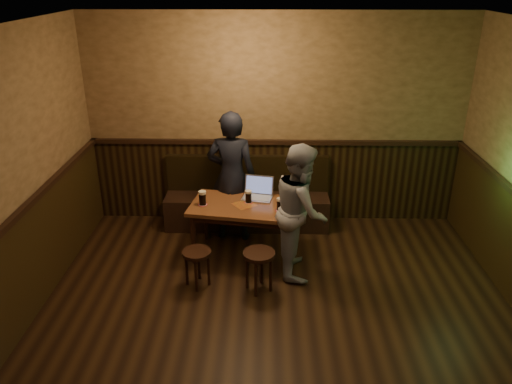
{
  "coord_description": "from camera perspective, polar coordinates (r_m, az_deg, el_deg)",
  "views": [
    {
      "loc": [
        -0.12,
        -3.43,
        3.22
      ],
      "look_at": [
        -0.24,
        1.84,
        0.89
      ],
      "focal_mm": 35.0,
      "sensor_mm": 36.0,
      "label": 1
    }
  ],
  "objects": [
    {
      "name": "person_grey",
      "position": [
        5.61,
        5.16,
        -2.07
      ],
      "size": [
        0.59,
        0.75,
        1.55
      ],
      "primitive_type": "imported",
      "rotation": [
        0.0,
        0.0,
        1.57
      ],
      "color": "#96969B",
      "rests_on": "ground"
    },
    {
      "name": "pint_left",
      "position": [
        5.94,
        -6.14,
        -0.67
      ],
      "size": [
        0.11,
        0.11,
        0.18
      ],
      "color": "#B11535",
      "rests_on": "pub_table"
    },
    {
      "name": "stool_right",
      "position": [
        5.42,
        0.34,
        -7.77
      ],
      "size": [
        0.42,
        0.42,
        0.47
      ],
      "rotation": [
        0.0,
        0.0,
        -0.23
      ],
      "color": "black",
      "rests_on": "ground"
    },
    {
      "name": "menu",
      "position": [
        5.75,
        3.61,
        -2.39
      ],
      "size": [
        0.25,
        0.19,
        0.0
      ],
      "primitive_type": "cube",
      "rotation": [
        0.0,
        0.0,
        -0.21
      ],
      "color": "silver",
      "rests_on": "pub_table"
    },
    {
      "name": "pint_mid",
      "position": [
        5.96,
        -0.87,
        -0.52
      ],
      "size": [
        0.1,
        0.1,
        0.16
      ],
      "color": "#B11535",
      "rests_on": "pub_table"
    },
    {
      "name": "bench",
      "position": [
        6.83,
        -1.03,
        -1.35
      ],
      "size": [
        2.2,
        0.5,
        0.95
      ],
      "color": "black",
      "rests_on": "ground"
    },
    {
      "name": "laptop",
      "position": [
        6.12,
        0.22,
        -0.01
      ],
      "size": [
        0.4,
        0.35,
        0.25
      ],
      "rotation": [
        0.0,
        0.0,
        -0.2
      ],
      "color": "silver",
      "rests_on": "pub_table"
    },
    {
      "name": "person_suit",
      "position": [
        6.31,
        -2.8,
        1.76
      ],
      "size": [
        0.66,
        0.47,
        1.7
      ],
      "primitive_type": "imported",
      "rotation": [
        0.0,
        0.0,
        3.04
      ],
      "color": "black",
      "rests_on": "ground"
    },
    {
      "name": "stool_left",
      "position": [
        5.55,
        -6.77,
        -7.49
      ],
      "size": [
        0.32,
        0.32,
        0.43
      ],
      "rotation": [
        0.0,
        0.0,
        0.0
      ],
      "color": "black",
      "rests_on": "ground"
    },
    {
      "name": "room",
      "position": [
        4.17,
        2.77,
        -5.15
      ],
      "size": [
        5.04,
        6.04,
        2.84
      ],
      "color": "black",
      "rests_on": "ground"
    },
    {
      "name": "pub_table",
      "position": [
        5.98,
        -1.34,
        -2.23
      ],
      "size": [
        1.37,
        0.91,
        0.68
      ],
      "rotation": [
        0.0,
        0.0,
        -0.16
      ],
      "color": "brown",
      "rests_on": "ground"
    },
    {
      "name": "pint_right",
      "position": [
        5.77,
        2.75,
        -1.42
      ],
      "size": [
        0.1,
        0.1,
        0.16
      ],
      "color": "#B11535",
      "rests_on": "pub_table"
    }
  ]
}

